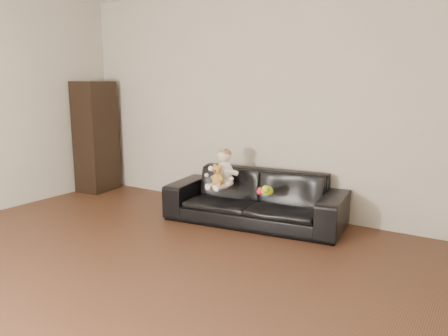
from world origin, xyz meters
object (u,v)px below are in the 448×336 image
Objects in this scene: baby at (223,171)px; toy_rattle at (260,192)px; sofa at (255,198)px; toy_blue_disc at (265,195)px; cabinet at (96,137)px; toy_green at (267,191)px; teddy_bear at (218,176)px.

baby is 5.85× the size of toy_rattle.
sofa is at bearing 33.15° from baby.
sofa is 4.41× the size of baby.
toy_rattle is 0.07m from toy_blue_disc.
cabinet reaches higher than toy_green.
baby is at bearing -11.92° from cabinet.
teddy_bear is (0.01, -0.13, -0.03)m from baby.
baby reaches higher than toy_rattle.
cabinet is 2.29m from teddy_bear.
baby is at bearing -170.18° from sofa.
toy_rattle is (-0.07, -0.02, -0.01)m from toy_green.
baby is 0.58m from toy_blue_disc.
sofa is 25.81× the size of toy_rattle.
toy_rattle is at bearing -163.20° from toy_blue_disc.
teddy_bear is 0.57m from toy_green.
sofa is 8.07× the size of teddy_bear.
teddy_bear reaches higher than toy_blue_disc.
toy_green is 0.08m from toy_rattle.
toy_green is at bearing -1.25° from toy_blue_disc.
cabinet is 2.77m from toy_rattle.
baby is (-0.34, -0.10, 0.28)m from sofa.
cabinet is at bearing -169.92° from teddy_bear.
teddy_bear is (2.25, -0.34, -0.23)m from cabinet.
toy_rattle is at bearing 25.55° from teddy_bear.
cabinet is at bearing 174.66° from toy_blue_disc.
baby reaches higher than toy_blue_disc.
toy_green is at bearing 12.34° from toy_rattle.
teddy_bear is 0.57m from toy_blue_disc.
sofa is 0.31m from toy_green.
cabinet is 2.83m from toy_blue_disc.
cabinet is at bearing 174.21° from toy_rattle.
toy_rattle is (0.48, 0.06, -0.13)m from teddy_bear.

